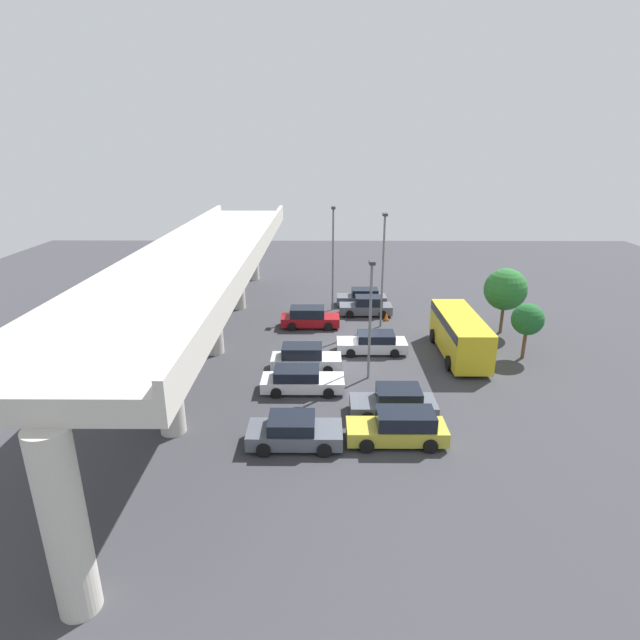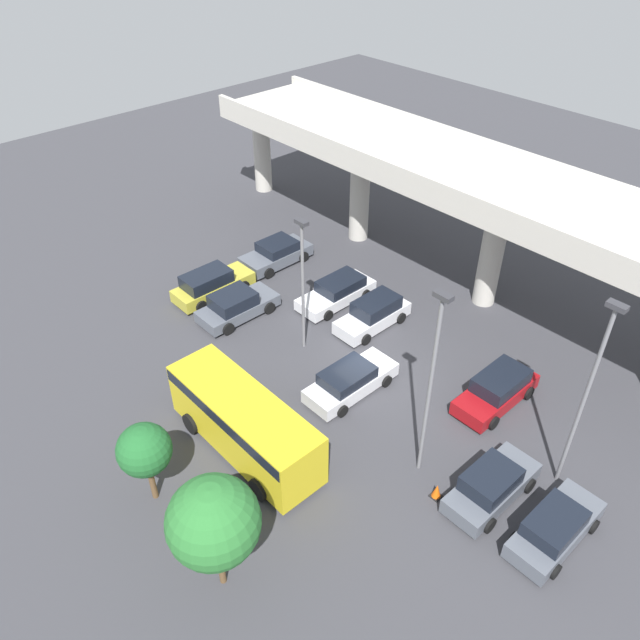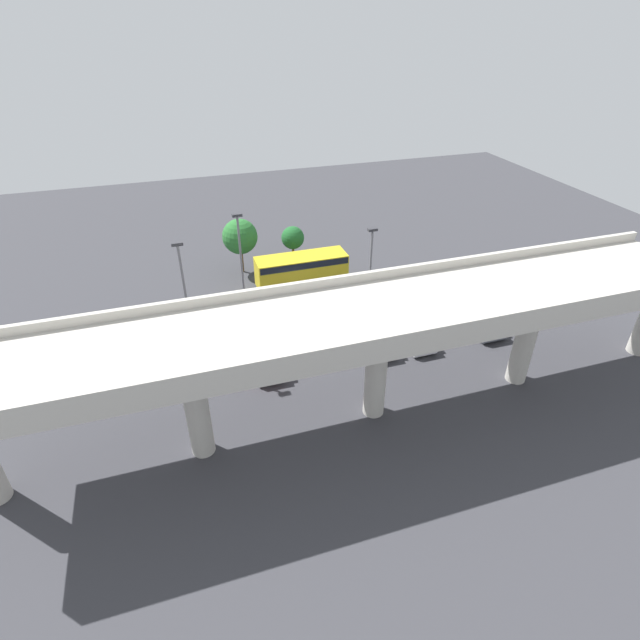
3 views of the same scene
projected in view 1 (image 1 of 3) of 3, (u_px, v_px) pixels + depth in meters
The scene contains 18 objects.
ground_plane at pixel (354, 353), 35.06m from camera, with size 87.99×87.99×0.00m, color #38383D.
highway_overpass at pixel (209, 265), 33.03m from camera, with size 42.34×6.76×7.91m.
parked_car_0 at pixel (294, 432), 24.08m from camera, with size 2.26×4.58×1.50m.
parked_car_1 at pixel (395, 402), 26.78m from camera, with size 2.22×4.61×1.58m.
parked_car_2 at pixel (301, 380), 29.44m from camera, with size 2.08×4.88×1.44m.
parked_car_3 at pixel (305, 358), 32.24m from camera, with size 1.97×4.52×1.66m.
parked_car_4 at pixel (373, 343), 34.97m from camera, with size 2.09×4.86×1.45m.
parked_car_5 at pixel (309, 318), 39.88m from camera, with size 2.07×4.62×1.63m.
parked_car_6 at pixel (366, 306), 42.75m from camera, with size 2.03×4.46×1.64m.
parked_car_7 at pixel (362, 298), 45.36m from camera, with size 1.97×4.46×1.54m.
parked_car_8 at pixel (399, 428), 24.26m from camera, with size 2.04×4.86×1.68m.
shuttle_bus at pixel (460, 332), 34.11m from camera, with size 7.92×2.75×2.87m.
lamp_post_near_aisle at pixel (333, 252), 42.58m from camera, with size 0.70×0.35×9.02m.
lamp_post_mid_lot at pixel (370, 311), 29.85m from camera, with size 0.70×0.35×7.47m.
lamp_post_by_overpass at pixel (383, 263), 38.50m from camera, with size 0.70×0.35×9.01m.
tree_front_left at pixel (528, 320), 33.32m from camera, with size 2.14×2.14×3.88m.
tree_front_centre at pixel (505, 289), 37.70m from camera, with size 3.18×3.18×5.10m.
traffic_cone at pixel (386, 317), 41.48m from camera, with size 0.44×0.44×0.70m.
Camera 1 is at (-32.35, 2.18, 13.75)m, focal length 28.00 mm.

